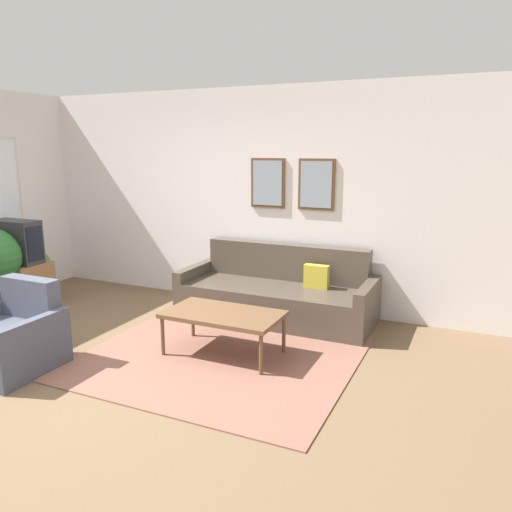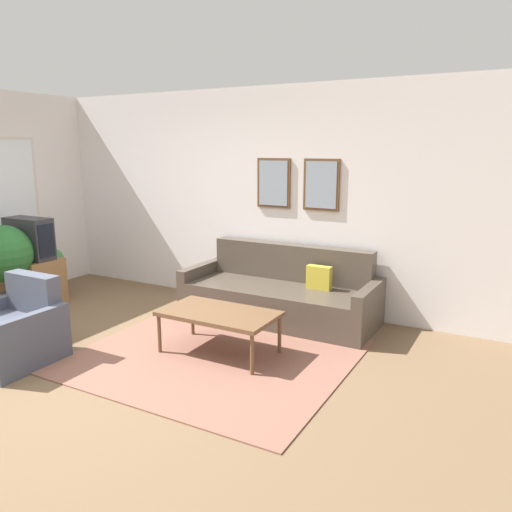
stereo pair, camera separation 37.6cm
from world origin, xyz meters
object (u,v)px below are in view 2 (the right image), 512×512
Objects in this scene: coffee_table at (219,315)px; armchair at (12,334)px; tv at (29,239)px; potted_plant_tall at (3,256)px; couch at (281,295)px.

coffee_table is 1.41× the size of armchair.
potted_plant_tall is at bearing -86.09° from tv.
coffee_table is at bearing -4.28° from tv.
tv is (-2.99, 0.22, 0.45)m from coffee_table.
couch is 3.27m from tv.
tv is at bearing 119.54° from armchair.
tv is 1.98m from armchair.
coffee_table is 2.98m from potted_plant_tall.
couch is 2.87× the size of armchair.
couch reaches higher than coffee_table.
coffee_table is (-0.07, -1.23, 0.11)m from couch.
armchair is (-1.67, -2.30, -0.01)m from couch.
potted_plant_tall is (-3.03, -1.40, 0.41)m from couch.
couch reaches higher than armchair.
potted_plant_tall is (-1.35, 0.90, 0.43)m from armchair.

